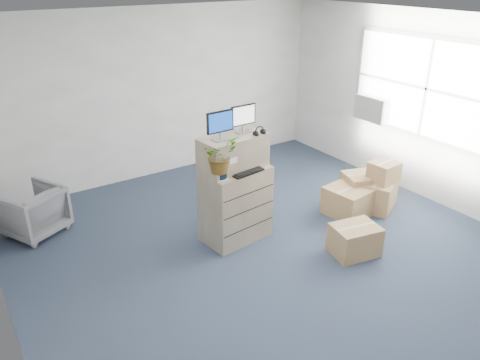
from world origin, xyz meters
The scene contains 19 objects.
ground centered at (0.00, 0.00, 0.00)m, with size 7.00×7.00×0.00m, color #242F41.
wall_back centered at (0.00, 3.51, 1.40)m, with size 6.00×0.02×2.80m, color #B9B7B0.
wall_right centered at (3.01, 0.00, 1.40)m, with size 0.02×7.00×2.80m, color #B9B7B0.
window centered at (2.96, 0.50, 1.70)m, with size 0.07×2.72×1.52m.
ac_unit centered at (2.87, 1.40, 1.20)m, with size 0.24×0.60×0.40m, color silver.
filing_cabinet_lower centered at (-0.16, 0.91, 0.50)m, with size 0.86×0.53×1.00m, color #86735C.
filing_cabinet_upper centered at (-0.17, 0.95, 1.22)m, with size 0.86×0.43×0.43m, color #86735C.
monitor_left centered at (-0.38, 0.91, 1.64)m, with size 0.37×0.15×0.36m.
monitor_right centered at (0.01, 1.00, 1.63)m, with size 0.36×0.14×0.36m.
headphones centered at (0.13, 0.81, 1.47)m, with size 0.15×0.15×0.02m, color black.
keyboard centered at (-0.11, 0.73, 1.02)m, with size 0.45×0.19×0.02m, color black.
mouse centered at (0.22, 0.82, 1.02)m, with size 0.09×0.06×0.03m, color silver.
water_bottle centered at (-0.10, 0.98, 1.12)m, with size 0.07×0.07×0.23m, color gray.
phone_dock centered at (-0.19, 0.96, 1.05)m, with size 0.07×0.06×0.14m.
external_drive centered at (0.20, 1.07, 1.03)m, with size 0.18×0.14×0.05m, color black.
tissue_box centered at (0.14, 1.06, 1.11)m, with size 0.25×0.13×0.09m, color #397CC4.
potted_plant centered at (-0.48, 0.76, 1.25)m, with size 0.46×0.50×0.44m.
office_chair centered at (-2.39, 2.52, 0.36)m, with size 0.71×0.66×0.73m, color slate.
cardboard_boxes centered at (1.74, 0.41, 0.25)m, with size 1.90×1.47×0.74m.
Camera 1 is at (-3.12, -3.66, 3.35)m, focal length 35.00 mm.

